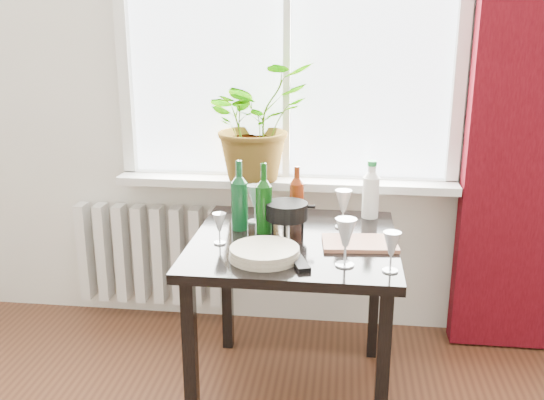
# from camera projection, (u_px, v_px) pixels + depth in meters

# --- Properties ---
(window) EXTENTS (1.72, 0.08, 1.62)m
(window) POSITION_uv_depth(u_px,v_px,m) (288.00, 24.00, 2.93)
(window) COLOR white
(window) RESTS_ON ground
(windowsill) EXTENTS (1.72, 0.20, 0.04)m
(windowsill) POSITION_uv_depth(u_px,v_px,m) (285.00, 182.00, 3.09)
(windowsill) COLOR silver
(windowsill) RESTS_ON ground
(curtain) EXTENTS (0.50, 0.12, 2.56)m
(curtain) POSITION_uv_depth(u_px,v_px,m) (526.00, 93.00, 2.79)
(curtain) COLOR #3C050B
(curtain) RESTS_ON ground
(radiator) EXTENTS (0.80, 0.10, 0.55)m
(radiator) POSITION_uv_depth(u_px,v_px,m) (150.00, 254.00, 3.33)
(radiator) COLOR silver
(radiator) RESTS_ON ground
(table) EXTENTS (0.85, 0.85, 0.74)m
(table) POSITION_uv_depth(u_px,v_px,m) (294.00, 259.00, 2.56)
(table) COLOR black
(table) RESTS_ON ground
(potted_plant) EXTENTS (0.69, 0.69, 0.58)m
(potted_plant) POSITION_uv_depth(u_px,v_px,m) (255.00, 122.00, 2.98)
(potted_plant) COLOR #21771F
(potted_plant) RESTS_ON windowsill
(wine_bottle_left) EXTENTS (0.10, 0.10, 0.31)m
(wine_bottle_left) POSITION_uv_depth(u_px,v_px,m) (239.00, 195.00, 2.61)
(wine_bottle_left) COLOR #0C401D
(wine_bottle_left) RESTS_ON table
(wine_bottle_right) EXTENTS (0.09, 0.09, 0.31)m
(wine_bottle_right) POSITION_uv_depth(u_px,v_px,m) (264.00, 198.00, 2.57)
(wine_bottle_right) COLOR #0B3C0C
(wine_bottle_right) RESTS_ON table
(bottle_amber) EXTENTS (0.06, 0.06, 0.26)m
(bottle_amber) POSITION_uv_depth(u_px,v_px,m) (297.00, 194.00, 2.71)
(bottle_amber) COLOR maroon
(bottle_amber) RESTS_ON table
(cleaning_bottle) EXTENTS (0.08, 0.08, 0.27)m
(cleaning_bottle) POSITION_uv_depth(u_px,v_px,m) (371.00, 189.00, 2.77)
(cleaning_bottle) COLOR white
(cleaning_bottle) RESTS_ON table
(wineglass_front_right) EXTENTS (0.09, 0.09, 0.19)m
(wineglass_front_right) POSITION_uv_depth(u_px,v_px,m) (345.00, 242.00, 2.23)
(wineglass_front_right) COLOR silver
(wineglass_front_right) RESTS_ON table
(wineglass_far_right) EXTENTS (0.08, 0.08, 0.16)m
(wineglass_far_right) POSITION_uv_depth(u_px,v_px,m) (391.00, 251.00, 2.18)
(wineglass_far_right) COLOR #B6BBC4
(wineglass_far_right) RESTS_ON table
(wineglass_back_center) EXTENTS (0.08, 0.08, 0.18)m
(wineglass_back_center) POSITION_uv_depth(u_px,v_px,m) (343.00, 208.00, 2.65)
(wineglass_back_center) COLOR silver
(wineglass_back_center) RESTS_ON table
(wineglass_back_left) EXTENTS (0.09, 0.09, 0.18)m
(wineglass_back_left) POSITION_uv_depth(u_px,v_px,m) (255.00, 203.00, 2.72)
(wineglass_back_left) COLOR #AFB5BD
(wineglass_back_left) RESTS_ON table
(wineglass_front_left) EXTENTS (0.07, 0.07, 0.13)m
(wineglass_front_left) POSITION_uv_depth(u_px,v_px,m) (219.00, 228.00, 2.46)
(wineglass_front_left) COLOR silver
(wineglass_front_left) RESTS_ON table
(plate_stack) EXTENTS (0.32, 0.32, 0.05)m
(plate_stack) POSITION_uv_depth(u_px,v_px,m) (265.00, 253.00, 2.32)
(plate_stack) COLOR beige
(plate_stack) RESTS_ON table
(fondue_pot) EXTENTS (0.23, 0.20, 0.14)m
(fondue_pot) POSITION_uv_depth(u_px,v_px,m) (287.00, 218.00, 2.57)
(fondue_pot) COLOR black
(fondue_pot) RESTS_ON table
(tv_remote) EXTENTS (0.10, 0.17, 0.02)m
(tv_remote) POSITION_uv_depth(u_px,v_px,m) (299.00, 262.00, 2.27)
(tv_remote) COLOR black
(tv_remote) RESTS_ON table
(cutting_board) EXTENTS (0.32, 0.22, 0.02)m
(cutting_board) POSITION_uv_depth(u_px,v_px,m) (359.00, 243.00, 2.46)
(cutting_board) COLOR #AD6B4E
(cutting_board) RESTS_ON table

